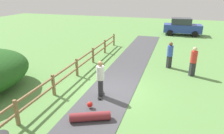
% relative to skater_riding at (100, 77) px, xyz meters
% --- Properties ---
extents(ground_plane, '(60.00, 60.00, 0.00)m').
position_rel_skater_riding_xyz_m(ground_plane, '(0.30, 0.75, -1.05)').
color(ground_plane, '#60934C').
extents(asphalt_path, '(2.40, 28.00, 0.02)m').
position_rel_skater_riding_xyz_m(asphalt_path, '(0.30, 0.75, -1.04)').
color(asphalt_path, '#47474C').
rests_on(asphalt_path, ground_plane).
extents(wooden_fence, '(0.12, 18.12, 1.10)m').
position_rel_skater_riding_xyz_m(wooden_fence, '(-2.30, 0.75, -0.39)').
color(wooden_fence, olive).
rests_on(wooden_fence, ground_plane).
extents(skater_riding, '(0.45, 0.82, 1.85)m').
position_rel_skater_riding_xyz_m(skater_riding, '(0.00, 0.00, 0.00)').
color(skater_riding, black).
rests_on(skater_riding, asphalt_path).
extents(skater_fallen, '(1.64, 1.49, 0.36)m').
position_rel_skater_riding_xyz_m(skater_fallen, '(0.27, -1.96, -0.85)').
color(skater_fallen, maroon).
rests_on(skater_fallen, asphalt_path).
extents(bystander_blue, '(0.54, 0.54, 1.78)m').
position_rel_skater_riding_xyz_m(bystander_blue, '(2.99, 5.19, -0.07)').
color(bystander_blue, '#2D2D33').
rests_on(bystander_blue, ground_plane).
extents(bystander_red, '(0.53, 0.53, 1.83)m').
position_rel_skater_riding_xyz_m(bystander_red, '(4.41, 4.19, -0.04)').
color(bystander_red, '#2D2D33').
rests_on(bystander_red, ground_plane).
extents(parked_car_blue, '(4.30, 2.20, 1.92)m').
position_rel_skater_riding_xyz_m(parked_car_blue, '(3.79, 16.78, -0.10)').
color(parked_car_blue, '#283D99').
rests_on(parked_car_blue, ground_plane).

